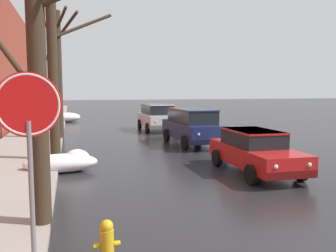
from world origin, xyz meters
The scene contains 12 objects.
left_sidewalk_slab centered at (-6.00, 18.00, 0.08)m, with size 3.19×80.00×0.16m, color gray.
snow_bank_near_corner_left centered at (-4.20, 27.47, 0.40)m, with size 2.16×1.36×0.82m.
snow_bank_along_left_kerb centered at (4.42, 20.44, 0.41)m, with size 2.57×1.20×0.83m.
snow_bank_mid_block_left centered at (-4.24, 7.97, 0.32)m, with size 2.41×0.96×0.74m.
bare_tree_at_the_corner centered at (-4.54, 3.00, 3.20)m, with size 3.13×2.61×6.07m.
bare_tree_second_along_sidewalk centered at (-4.52, 9.61, 3.69)m, with size 3.03×3.05×7.07m.
bare_tree_mid_block centered at (-4.53, 15.76, 3.77)m, with size 1.94×2.25×7.01m.
sedan_red_approaching_near_lane centered at (1.91, 6.17, 0.75)m, with size 1.92×4.29×1.42m.
suv_darkblue_parked_kerbside_close centered at (1.94, 12.38, 0.99)m, with size 2.08×4.71×1.82m.
suv_white_parked_kerbside_mid centered at (1.77, 18.94, 0.99)m, with size 2.14×4.49×1.82m.
fire_hydrant centered at (-3.47, 1.35, 0.36)m, with size 0.42×0.22×0.71m.
stop_sign_at_corner centered at (-4.44, 0.34, 2.29)m, with size 0.76×0.08×2.95m.
Camera 1 is at (-3.97, -3.94, 2.73)m, focal length 36.80 mm.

